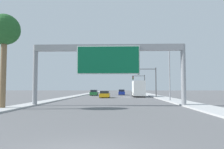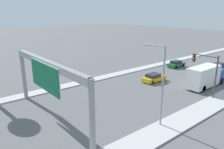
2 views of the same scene
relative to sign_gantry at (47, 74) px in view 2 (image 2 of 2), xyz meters
name	(u,v)px [view 2 (image 2 of 2)]	position (x,y,z in m)	size (l,w,h in m)	color
median_strip_left	(188,57)	(-9.00, 42.10, -5.20)	(2.00, 120.00, 0.15)	#BCBCBC
sign_gantry	(47,74)	(0.00, 0.00, 0.00)	(16.92, 0.73, 6.80)	gray
car_mid_center	(154,78)	(-1.75, 19.68, -4.62)	(1.89, 4.46, 1.37)	gold
car_far_right	(176,64)	(-5.25, 31.22, -4.59)	(1.78, 4.23, 1.46)	#1E662D
car_near_right	(219,67)	(1.75, 35.80, -4.57)	(1.71, 4.47, 1.50)	navy
truck_box_primary	(206,76)	(5.25, 23.91, -3.54)	(2.39, 8.77, 3.43)	navy
traffic_light_near_intersection	(208,69)	(7.29, 20.10, -1.23)	(3.85, 0.32, 6.04)	#3D3D3F
street_lamp_right	(161,79)	(8.27, 8.46, -0.21)	(2.64, 0.28, 8.55)	gray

